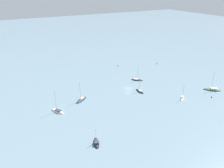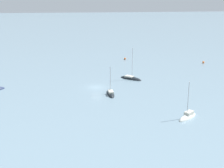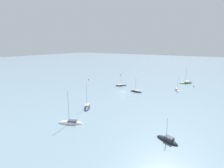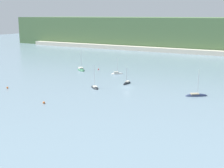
% 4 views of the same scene
% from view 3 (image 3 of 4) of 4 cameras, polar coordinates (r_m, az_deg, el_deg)
% --- Properties ---
extents(ground_plane, '(600.00, 600.00, 0.00)m').
position_cam_3_polar(ground_plane, '(87.32, 3.42, -2.50)').
color(ground_plane, slate).
extents(sailboat_0, '(3.79, 6.25, 6.82)m').
position_cam_3_polar(sailboat_0, '(46.84, 17.59, -17.23)').
color(sailboat_0, black).
rests_on(sailboat_0, ground_plane).
extents(sailboat_1, '(5.31, 7.51, 11.08)m').
position_cam_3_polar(sailboat_1, '(54.79, -13.32, -12.38)').
color(sailboat_1, white).
rests_on(sailboat_1, ground_plane).
extents(sailboat_2, '(8.50, 8.07, 11.15)m').
position_cam_3_polar(sailboat_2, '(114.53, 23.00, 0.25)').
color(sailboat_2, '#2D6647').
rests_on(sailboat_2, ground_plane).
extents(sailboat_3, '(1.78, 6.24, 7.54)m').
position_cam_3_polar(sailboat_3, '(87.27, 7.90, -2.56)').
color(sailboat_3, black).
rests_on(sailboat_3, ground_plane).
extents(sailboat_4, '(6.38, 6.06, 9.70)m').
position_cam_3_polar(sailboat_4, '(99.36, 2.94, -0.55)').
color(sailboat_4, black).
rests_on(sailboat_4, ground_plane).
extents(sailboat_5, '(5.33, 4.80, 8.32)m').
position_cam_3_polar(sailboat_5, '(94.65, 20.42, -2.01)').
color(sailboat_5, white).
rests_on(sailboat_5, ground_plane).
extents(sailboat_6, '(7.73, 6.24, 10.11)m').
position_cam_3_polar(sailboat_6, '(66.44, -8.11, -7.56)').
color(sailboat_6, '#232D4C').
rests_on(sailboat_6, ground_plane).
extents(mooring_buoy_0, '(0.74, 0.74, 0.74)m').
position_cam_3_polar(mooring_buoy_0, '(116.13, -7.64, 1.47)').
color(mooring_buoy_0, orange).
rests_on(mooring_buoy_0, ground_plane).
extents(mooring_buoy_1, '(0.72, 0.72, 0.72)m').
position_cam_3_polar(mooring_buoy_1, '(131.87, 2.81, 2.93)').
color(mooring_buoy_1, orange).
rests_on(mooring_buoy_1, ground_plane).
extents(mooring_buoy_2, '(0.61, 0.61, 0.61)m').
position_cam_3_polar(mooring_buoy_2, '(106.91, 25.13, -0.69)').
color(mooring_buoy_2, red).
rests_on(mooring_buoy_2, ground_plane).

